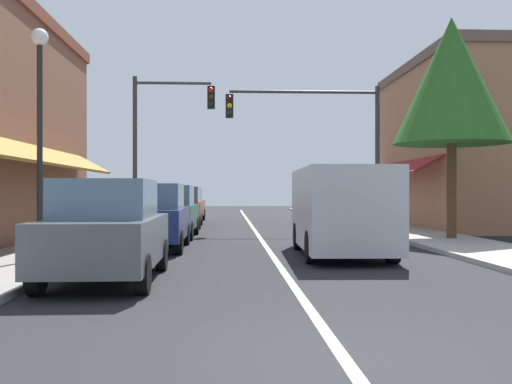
% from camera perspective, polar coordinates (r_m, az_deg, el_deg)
% --- Properties ---
extents(ground_plane, '(80.00, 80.00, 0.00)m').
position_cam_1_polar(ground_plane, '(23.24, -0.07, -3.81)').
color(ground_plane, black).
extents(sidewalk_left, '(2.60, 56.00, 0.12)m').
position_cam_1_polar(sidewalk_left, '(23.63, -13.54, -3.60)').
color(sidewalk_left, gray).
rests_on(sidewalk_left, ground).
extents(sidewalk_right, '(2.60, 56.00, 0.12)m').
position_cam_1_polar(sidewalk_right, '(24.13, 13.12, -3.53)').
color(sidewalk_right, '#A39E99').
rests_on(sidewalk_right, ground).
extents(lane_center_stripe, '(0.14, 52.00, 0.01)m').
position_cam_1_polar(lane_center_stripe, '(23.24, -0.07, -3.80)').
color(lane_center_stripe, silver).
rests_on(lane_center_stripe, ground).
extents(storefront_right_block, '(5.94, 10.20, 7.20)m').
position_cam_1_polar(storefront_right_block, '(27.23, 19.30, 4.34)').
color(storefront_right_block, '#9E6B4C').
rests_on(storefront_right_block, ground).
extents(parked_car_nearest_left, '(1.81, 4.11, 1.77)m').
position_cam_1_polar(parked_car_nearest_left, '(10.52, -14.22, -3.68)').
color(parked_car_nearest_left, '#4C5156').
rests_on(parked_car_nearest_left, ground).
extents(parked_car_second_left, '(1.80, 4.11, 1.77)m').
position_cam_1_polar(parked_car_second_left, '(16.09, -9.94, -2.39)').
color(parked_car_second_left, navy).
rests_on(parked_car_second_left, ground).
extents(parked_car_third_left, '(1.84, 4.13, 1.77)m').
position_cam_1_polar(parked_car_third_left, '(20.20, -8.36, -1.89)').
color(parked_car_third_left, '#0F4C33').
rests_on(parked_car_third_left, ground).
extents(parked_car_far_left, '(1.83, 4.12, 1.77)m').
position_cam_1_polar(parked_car_far_left, '(25.93, -7.25, -1.47)').
color(parked_car_far_left, maroon).
rests_on(parked_car_far_left, ground).
extents(parked_car_distant_left, '(1.88, 4.15, 1.77)m').
position_cam_1_polar(parked_car_distant_left, '(30.68, -6.79, -1.23)').
color(parked_car_distant_left, brown).
rests_on(parked_car_distant_left, ground).
extents(van_in_lane, '(2.12, 5.23, 2.12)m').
position_cam_1_polar(van_in_lane, '(14.47, 8.15, -1.60)').
color(van_in_lane, '#B2B7BC').
rests_on(van_in_lane, ground).
extents(traffic_signal_mast_arm, '(6.06, 0.50, 5.71)m').
position_cam_1_polar(traffic_signal_mast_arm, '(23.26, 6.60, 5.96)').
color(traffic_signal_mast_arm, '#333333').
rests_on(traffic_signal_mast_arm, ground).
extents(traffic_signal_left_corner, '(3.29, 0.50, 6.17)m').
position_cam_1_polar(traffic_signal_left_corner, '(23.99, -9.25, 6.02)').
color(traffic_signal_left_corner, '#333333').
rests_on(traffic_signal_left_corner, ground).
extents(street_lamp_left_near, '(0.36, 0.36, 5.02)m').
position_cam_1_polar(street_lamp_left_near, '(13.41, -20.20, 7.75)').
color(street_lamp_left_near, black).
rests_on(street_lamp_left_near, ground).
extents(tree_right_near, '(3.59, 3.59, 6.99)m').
position_cam_1_polar(tree_right_near, '(19.56, 18.40, 10.16)').
color(tree_right_near, '#4C331E').
rests_on(tree_right_near, ground).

